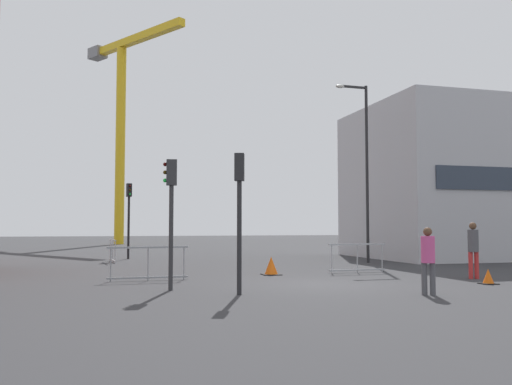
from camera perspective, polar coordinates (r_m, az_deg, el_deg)
The scene contains 14 objects.
ground at distance 16.58m, azimuth 6.97°, elevation -9.46°, with size 160.00×160.00×0.00m, color #333335.
office_block at distance 32.85m, azimuth 21.19°, elevation 0.89°, with size 11.84×8.92×8.21m.
construction_crane at distance 54.28m, azimuth -13.77°, elevation 8.56°, with size 8.41×12.11×19.72m.
streetlamp_tall at distance 26.48m, azimuth 11.15°, elevation 3.35°, with size 1.66×0.24×8.42m.
traffic_light_island at distance 13.90m, azimuth -1.74°, elevation -0.63°, with size 0.31×0.39×3.57m.
traffic_light_crosswalk at distance 29.51m, azimuth -13.09°, elevation -1.59°, with size 0.30×0.39×3.96m.
traffic_light_far at distance 15.03m, azimuth -8.83°, elevation -0.91°, with size 0.38×0.26×3.53m.
pedestrian_walking at distance 14.47m, azimuth 17.47°, elevation -6.29°, with size 0.34×0.34×1.69m.
pedestrian_waiting at distance 19.40m, azimuth 21.67°, elevation -5.16°, with size 0.34×0.34×1.85m.
safety_barrier_mid_span at distance 27.03m, azimuth -14.69°, elevation -5.85°, with size 0.29×2.06×1.08m.
safety_barrier_front at distance 17.77m, azimuth -11.17°, elevation -7.19°, with size 2.54×0.15×1.08m.
safety_barrier_left_run at distance 20.74m, azimuth 10.49°, elevation -6.66°, with size 2.30×0.15×1.08m.
traffic_cone_striped at distance 19.54m, azimuth 1.59°, elevation -7.70°, with size 0.63×0.63×0.64m.
traffic_cone_by_barrier at distance 17.85m, azimuth 23.01°, elevation -8.12°, with size 0.45×0.45×0.45m.
Camera 1 is at (-6.21, -15.27, 1.73)m, focal length 38.44 mm.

